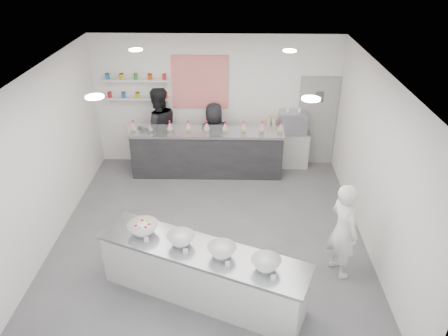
# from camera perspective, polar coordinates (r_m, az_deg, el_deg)

# --- Properties ---
(floor) EXTENTS (6.00, 6.00, 0.00)m
(floor) POSITION_cam_1_polar(r_m,az_deg,el_deg) (8.02, -1.84, -8.90)
(floor) COLOR #515156
(floor) RESTS_ON ground
(ceiling) EXTENTS (6.00, 6.00, 0.00)m
(ceiling) POSITION_cam_1_polar(r_m,az_deg,el_deg) (6.65, -2.24, 12.14)
(ceiling) COLOR white
(ceiling) RESTS_ON floor
(back_wall) EXTENTS (5.50, 0.00, 5.50)m
(back_wall) POSITION_cam_1_polar(r_m,az_deg,el_deg) (9.97, -1.00, 8.67)
(back_wall) COLOR white
(back_wall) RESTS_ON floor
(left_wall) EXTENTS (0.00, 6.00, 6.00)m
(left_wall) POSITION_cam_1_polar(r_m,az_deg,el_deg) (7.87, -22.42, 0.83)
(left_wall) COLOR white
(left_wall) RESTS_ON floor
(right_wall) EXTENTS (0.00, 6.00, 6.00)m
(right_wall) POSITION_cam_1_polar(r_m,az_deg,el_deg) (7.57, 19.25, 0.32)
(right_wall) COLOR white
(right_wall) RESTS_ON floor
(back_door) EXTENTS (0.88, 0.04, 2.10)m
(back_door) POSITION_cam_1_polar(r_m,az_deg,el_deg) (10.26, 12.03, 5.94)
(back_door) COLOR gray
(back_door) RESTS_ON floor
(pattern_panel) EXTENTS (1.25, 0.03, 1.20)m
(pattern_panel) POSITION_cam_1_polar(r_m,az_deg,el_deg) (9.82, -3.11, 11.10)
(pattern_panel) COLOR red
(pattern_panel) RESTS_ON back_wall
(jar_shelf_lower) EXTENTS (1.45, 0.22, 0.04)m
(jar_shelf_lower) POSITION_cam_1_polar(r_m,az_deg,el_deg) (10.07, -11.15, 8.95)
(jar_shelf_lower) COLOR silver
(jar_shelf_lower) RESTS_ON back_wall
(jar_shelf_upper) EXTENTS (1.45, 0.22, 0.04)m
(jar_shelf_upper) POSITION_cam_1_polar(r_m,az_deg,el_deg) (9.94, -11.38, 11.23)
(jar_shelf_upper) COLOR silver
(jar_shelf_upper) RESTS_ON back_wall
(preserve_jars) EXTENTS (1.45, 0.10, 0.56)m
(preserve_jars) POSITION_cam_1_polar(r_m,az_deg,el_deg) (9.96, -11.33, 10.42)
(preserve_jars) COLOR red
(preserve_jars) RESTS_ON jar_shelf_lower
(downlight_0) EXTENTS (0.24, 0.24, 0.02)m
(downlight_0) POSITION_cam_1_polar(r_m,az_deg,el_deg) (5.98, -16.54, 8.90)
(downlight_0) COLOR white
(downlight_0) RESTS_ON ceiling
(downlight_1) EXTENTS (0.24, 0.24, 0.02)m
(downlight_1) POSITION_cam_1_polar(r_m,az_deg,el_deg) (5.77, 11.29, 8.85)
(downlight_1) COLOR white
(downlight_1) RESTS_ON ceiling
(downlight_2) EXTENTS (0.24, 0.24, 0.02)m
(downlight_2) POSITION_cam_1_polar(r_m,az_deg,el_deg) (8.39, -11.45, 14.90)
(downlight_2) COLOR white
(downlight_2) RESTS_ON ceiling
(downlight_3) EXTENTS (0.24, 0.24, 0.02)m
(downlight_3) POSITION_cam_1_polar(r_m,az_deg,el_deg) (8.25, 8.58, 14.91)
(downlight_3) COLOR white
(downlight_3) RESTS_ON ceiling
(prep_counter) EXTENTS (3.21, 1.88, 0.87)m
(prep_counter) POSITION_cam_1_polar(r_m,az_deg,el_deg) (6.63, -2.91, -13.55)
(prep_counter) COLOR #B9B8B3
(prep_counter) RESTS_ON floor
(back_bar) EXTENTS (3.36, 0.64, 1.04)m
(back_bar) POSITION_cam_1_polar(r_m,az_deg,el_deg) (9.76, -2.21, 1.95)
(back_bar) COLOR black
(back_bar) RESTS_ON floor
(sneeze_guard) EXTENTS (3.31, 0.04, 0.28)m
(sneeze_guard) POSITION_cam_1_polar(r_m,az_deg,el_deg) (9.21, -2.38, 4.83)
(sneeze_guard) COLOR white
(sneeze_guard) RESTS_ON back_bar
(espresso_ledge) EXTENTS (1.17, 0.37, 0.87)m
(espresso_ledge) POSITION_cam_1_polar(r_m,az_deg,el_deg) (10.23, 7.72, 2.46)
(espresso_ledge) COLOR #B9B8B3
(espresso_ledge) RESTS_ON floor
(espresso_machine) EXTENTS (0.61, 0.42, 0.47)m
(espresso_machine) POSITION_cam_1_polar(r_m,az_deg,el_deg) (9.98, 8.97, 5.90)
(espresso_machine) COLOR #93969E
(espresso_machine) RESTS_ON espresso_ledge
(cup_stacks) EXTENTS (0.24, 0.24, 0.35)m
(cup_stacks) POSITION_cam_1_polar(r_m,az_deg,el_deg) (9.95, 6.15, 5.66)
(cup_stacks) COLOR beige
(cup_stacks) RESTS_ON espresso_ledge
(prep_bowls) EXTENTS (2.38, 1.38, 0.16)m
(prep_bowls) POSITION_cam_1_polar(r_m,az_deg,el_deg) (6.29, -3.02, -10.06)
(prep_bowls) COLOR white
(prep_bowls) RESTS_ON prep_counter
(label_cards) EXTENTS (2.01, 0.04, 0.07)m
(label_cards) POSITION_cam_1_polar(r_m,az_deg,el_deg) (5.94, -1.38, -13.36)
(label_cards) COLOR white
(label_cards) RESTS_ON prep_counter
(cookie_bags) EXTENTS (3.34, 0.16, 0.25)m
(cookie_bags) POSITION_cam_1_polar(r_m,az_deg,el_deg) (9.49, -2.28, 5.45)
(cookie_bags) COLOR pink
(cookie_bags) RESTS_ON back_bar
(woman_prep) EXTENTS (0.60, 0.70, 1.62)m
(woman_prep) POSITION_cam_1_polar(r_m,az_deg,el_deg) (7.04, 15.30, -7.86)
(woman_prep) COLOR white
(woman_prep) RESTS_ON floor
(staff_left) EXTENTS (1.16, 1.04, 1.94)m
(staff_left) POSITION_cam_1_polar(r_m,az_deg,el_deg) (9.93, -8.53, 4.99)
(staff_left) COLOR black
(staff_left) RESTS_ON floor
(staff_right) EXTENTS (0.86, 0.64, 1.59)m
(staff_right) POSITION_cam_1_polar(r_m,az_deg,el_deg) (9.86, -1.26, 4.04)
(staff_right) COLOR black
(staff_right) RESTS_ON floor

